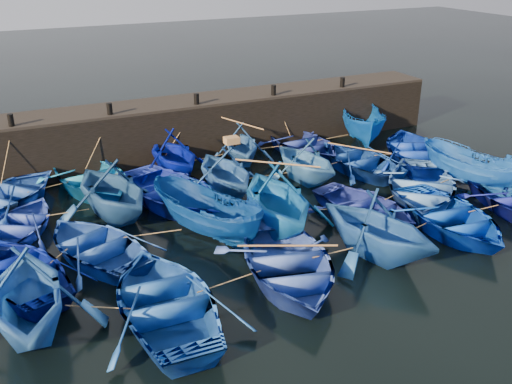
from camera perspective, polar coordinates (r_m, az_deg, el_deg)
name	(u,v)px	position (r m, az deg, el deg)	size (l,w,h in m)	color
ground	(296,244)	(19.64, 4.03, -5.26)	(120.00, 120.00, 0.00)	black
quay_wall	(192,127)	(28.04, -6.47, 6.44)	(26.00, 2.50, 2.50)	black
quay_top	(190,101)	(27.69, -6.59, 9.03)	(26.00, 2.50, 0.12)	black
bollard_0	(11,120)	(25.37, -23.31, 6.62)	(0.24, 0.24, 0.50)	black
bollard_1	(110,109)	(25.78, -14.43, 8.06)	(0.24, 0.24, 0.50)	black
bollard_2	(196,99)	(26.79, -5.97, 9.25)	(0.24, 0.24, 0.50)	black
bollard_3	(274,90)	(28.33, 1.77, 10.15)	(0.24, 0.24, 0.50)	black
bollard_4	(342,82)	(30.32, 8.64, 10.80)	(0.24, 0.24, 0.50)	black
boat_0	(3,196)	(23.94, -24.01, -0.40)	(3.78, 5.29, 1.10)	#163D96
boat_1	(91,178)	(24.52, -16.18, 1.36)	(3.89, 5.43, 1.13)	blue
boat_2	(173,153)	(25.20, -8.30, 3.88)	(3.45, 4.01, 2.11)	#000D95
boat_3	(241,143)	(26.50, -1.56, 4.89)	(3.13, 3.64, 1.91)	#23559D
boat_4	(302,143)	(27.91, 4.63, 4.88)	(3.66, 5.11, 1.06)	navy
boat_5	(363,124)	(29.79, 10.67, 6.70)	(1.94, 5.15, 1.99)	#0446A9
boat_6	(20,224)	(21.67, -22.53, -2.97)	(2.94, 4.10, 0.85)	#1C36A0
boat_7	(112,188)	(21.56, -14.22, 0.40)	(4.02, 4.67, 2.46)	navy
boat_8	(173,192)	(22.39, -8.27, 0.03)	(4.10, 5.73, 1.19)	#1022A3
boat_9	(225,170)	(22.97, -3.09, 2.20)	(3.56, 4.13, 2.18)	#1F5192
boat_10	(306,159)	(24.41, 5.00, 3.31)	(3.36, 3.90, 2.05)	blue
boat_11	(358,159)	(26.20, 10.17, 3.24)	(3.48, 4.87, 1.01)	navy
boat_12	(416,150)	(27.73, 15.66, 4.04)	(3.99, 5.58, 1.16)	#052592
boat_13	(19,271)	(18.55, -22.58, -7.30)	(3.43, 4.79, 0.99)	#000E77
boat_14	(96,245)	(19.28, -15.70, -5.10)	(3.37, 4.71, 0.98)	#1A439F
boat_15	(206,215)	(19.62, -5.05, -2.30)	(1.79, 4.74, 1.83)	navy
boat_16	(277,197)	(20.08, 2.09, -0.53)	(4.11, 4.77, 2.51)	#0D5BB8
boat_17	(365,206)	(21.67, 10.87, -1.40)	(3.15, 4.40, 0.91)	navy
boat_18	(421,187)	(23.54, 16.13, 0.50)	(4.07, 5.69, 1.18)	blue
boat_19	(469,168)	(25.40, 20.53, 2.25)	(1.66, 4.41, 1.71)	#0D4AA7
boat_20	(26,293)	(16.04, -22.02, -9.36)	(3.93, 4.56, 2.40)	#1F58B2
boat_21	(166,300)	(15.95, -9.00, -10.62)	(3.90, 5.46, 1.13)	#114299
boat_22	(287,263)	(17.40, 3.14, -7.13)	(3.99, 5.57, 1.16)	#2846B0
boat_23	(378,225)	(18.72, 12.06, -3.26)	(3.82, 4.43, 2.33)	#184C99
boat_24	(450,217)	(21.41, 18.81, -2.35)	(3.76, 5.26, 1.09)	#0538CA
wooden_crate	(232,140)	(22.66, -2.45, 5.20)	(0.57, 0.42, 0.27)	#9C7344
mooring_ropes	(233,173)	(23.25, -2.27, 1.94)	(17.25, 11.64, 2.10)	tan
loose_oars	(292,163)	(22.09, 3.62, 2.93)	(9.55, 11.97, 1.56)	#99724C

